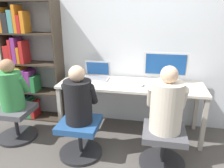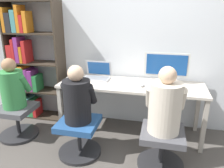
% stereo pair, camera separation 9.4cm
% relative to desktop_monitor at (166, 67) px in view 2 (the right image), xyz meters
% --- Properties ---
extents(ground_plane, '(14.00, 14.00, 0.00)m').
position_rel_desktop_monitor_xyz_m(ground_plane, '(-0.44, -0.45, -0.94)').
color(ground_plane, '#4C4742').
extents(wall_back, '(10.00, 0.05, 2.60)m').
position_rel_desktop_monitor_xyz_m(wall_back, '(-0.44, 0.21, 0.36)').
color(wall_back, silver).
rests_on(wall_back, ground_plane).
extents(desk, '(1.90, 0.60, 0.72)m').
position_rel_desktop_monitor_xyz_m(desk, '(-0.44, -0.15, -0.29)').
color(desk, beige).
rests_on(desk, ground_plane).
extents(desktop_monitor, '(0.57, 0.18, 0.40)m').
position_rel_desktop_monitor_xyz_m(desktop_monitor, '(0.00, 0.00, 0.00)').
color(desktop_monitor, beige).
rests_on(desktop_monitor, desk).
extents(laptop, '(0.36, 0.27, 0.24)m').
position_rel_desktop_monitor_xyz_m(laptop, '(-0.94, -0.03, -0.17)').
color(laptop, '#B7B7BC').
rests_on(laptop, desk).
extents(keyboard, '(0.39, 0.15, 0.03)m').
position_rel_desktop_monitor_xyz_m(keyboard, '(-0.01, -0.24, -0.20)').
color(keyboard, '#B2B2B7').
rests_on(keyboard, desk).
extents(computer_mouse_by_keyboard, '(0.06, 0.11, 0.04)m').
position_rel_desktop_monitor_xyz_m(computer_mouse_by_keyboard, '(-0.29, -0.21, -0.20)').
color(computer_mouse_by_keyboard, silver).
rests_on(computer_mouse_by_keyboard, desk).
extents(office_chair_left, '(0.51, 0.51, 0.44)m').
position_rel_desktop_monitor_xyz_m(office_chair_left, '(0.00, -0.76, -0.69)').
color(office_chair_left, '#262628').
rests_on(office_chair_left, ground_plane).
extents(office_chair_right, '(0.51, 0.51, 0.44)m').
position_rel_desktop_monitor_xyz_m(office_chair_right, '(-0.95, -0.76, -0.69)').
color(office_chair_right, '#262628').
rests_on(office_chair_right, ground_plane).
extents(person_at_monitor, '(0.41, 0.36, 0.70)m').
position_rel_desktop_monitor_xyz_m(person_at_monitor, '(0.00, -0.75, -0.20)').
color(person_at_monitor, beige).
rests_on(person_at_monitor, office_chair_left).
extents(person_at_laptop, '(0.38, 0.33, 0.66)m').
position_rel_desktop_monitor_xyz_m(person_at_laptop, '(-0.95, -0.75, -0.22)').
color(person_at_laptop, black).
rests_on(person_at_laptop, office_chair_right).
extents(bookshelf, '(0.84, 0.30, 1.78)m').
position_rel_desktop_monitor_xyz_m(bookshelf, '(-2.04, 0.01, -0.11)').
color(bookshelf, '#382D23').
rests_on(bookshelf, ground_plane).
extents(office_chair_side, '(0.51, 0.51, 0.44)m').
position_rel_desktop_monitor_xyz_m(office_chair_side, '(-1.91, -0.58, -0.69)').
color(office_chair_side, '#262628').
rests_on(office_chair_side, ground_plane).
extents(person_near_shelf, '(0.36, 0.32, 0.65)m').
position_rel_desktop_monitor_xyz_m(person_near_shelf, '(-1.91, -0.57, -0.22)').
color(person_near_shelf, '#388C47').
rests_on(person_near_shelf, office_chair_side).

